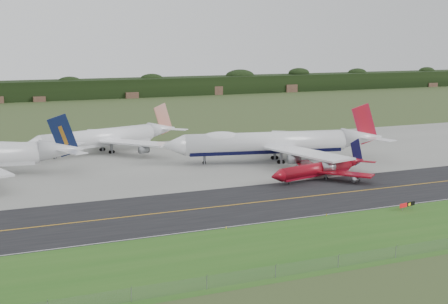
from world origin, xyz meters
TOP-DOWN VIEW (x-y plane):
  - ground at (0.00, 0.00)m, footprint 600.00×600.00m
  - grass_verge at (0.00, -35.00)m, footprint 400.00×30.00m
  - taxiway at (0.00, -4.00)m, footprint 400.00×32.00m
  - apron at (0.00, 51.00)m, footprint 400.00×78.00m
  - taxiway_centreline at (0.00, -4.00)m, footprint 400.00×0.40m
  - taxiway_edge_line at (0.00, -19.50)m, footprint 400.00×0.25m
  - perimeter_fence at (0.00, -48.00)m, footprint 320.00×0.10m
  - horizon_treeline at (0.00, 273.76)m, footprint 700.00×25.00m
  - jet_ba_747 at (14.28, 38.56)m, footprint 71.05×58.03m
  - jet_red_737 at (15.62, 12.39)m, footprint 35.64×28.48m
  - jet_star_tail at (-30.63, 75.68)m, footprint 56.74×46.28m
  - taxiway_sign at (16.66, -23.15)m, footprint 4.87×1.16m
  - edge_marker_left at (-27.03, -20.50)m, footprint 0.16×0.16m
  - edge_marker_center at (-3.05, -20.50)m, footprint 0.16×0.16m

SIDE VIEW (x-z plane):
  - ground at x=0.00m, z-range 0.00..0.00m
  - grass_verge at x=0.00m, z-range 0.00..0.01m
  - apron at x=0.00m, z-range 0.00..0.01m
  - taxiway at x=0.00m, z-range 0.00..0.02m
  - taxiway_centreline at x=0.00m, z-range 0.03..0.03m
  - taxiway_edge_line at x=0.00m, z-range 0.03..0.03m
  - edge_marker_left at x=-27.03m, z-range 0.00..0.50m
  - edge_marker_center at x=-3.05m, z-range 0.00..0.50m
  - perimeter_fence at x=0.00m, z-range -158.90..161.10m
  - taxiway_sign at x=16.66m, z-range 0.34..1.98m
  - jet_red_737 at x=15.62m, z-range -2.18..7.56m
  - jet_star_tail at x=-30.63m, z-range -2.54..12.73m
  - horizon_treeline at x=0.00m, z-range -0.53..11.47m
  - jet_ba_747 at x=14.28m, z-range -2.87..15.08m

